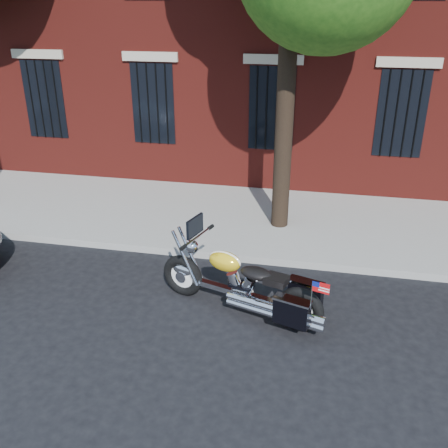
# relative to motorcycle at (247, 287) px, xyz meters

# --- Properties ---
(ground) EXTENTS (120.00, 120.00, 0.00)m
(ground) POSITION_rel_motorcycle_xyz_m (-0.31, 0.38, -0.51)
(ground) COLOR black
(ground) RESTS_ON ground
(curb) EXTENTS (40.00, 0.16, 0.15)m
(curb) POSITION_rel_motorcycle_xyz_m (-0.31, 1.76, -0.43)
(curb) COLOR gray
(curb) RESTS_ON ground
(sidewalk) EXTENTS (40.00, 3.60, 0.15)m
(sidewalk) POSITION_rel_motorcycle_xyz_m (-0.31, 3.64, -0.43)
(sidewalk) COLOR gray
(sidewalk) RESTS_ON ground
(motorcycle) EXTENTS (2.77, 1.42, 1.50)m
(motorcycle) POSITION_rel_motorcycle_xyz_m (0.00, 0.00, 0.00)
(motorcycle) COLOR black
(motorcycle) RESTS_ON ground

